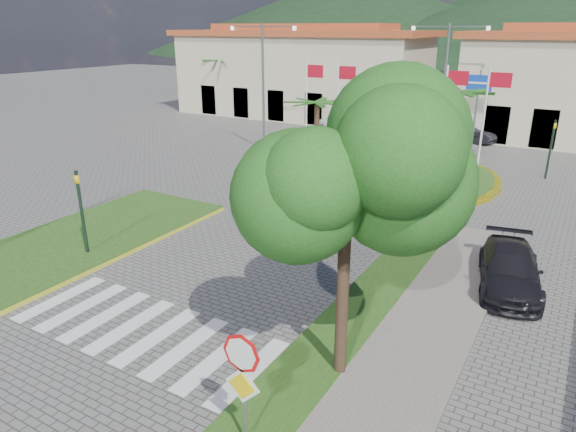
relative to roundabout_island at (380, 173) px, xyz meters
The scene contains 20 objects.
ground 22.00m from the roundabout_island, 90.01° to the right, with size 160.00×160.00×0.00m, color #62605D.
median_left 17.27m from the roundabout_island, 112.12° to the right, with size 5.00×14.00×0.18m, color #214513.
crosswalk 18.00m from the roundabout_island, 90.02° to the right, with size 8.00×3.00×0.01m, color silver.
roundabout_island is the anchor object (origin of this frame).
stop_sign 20.69m from the roundabout_island, 76.27° to the right, with size 0.80×0.11×2.65m.
deciduous_tree 18.55m from the roundabout_island, 72.09° to the right, with size 3.60×3.60×6.80m.
traffic_light_left 16.45m from the roundabout_island, 108.56° to the right, with size 0.15×0.18×3.20m.
traffic_light_right 11.11m from the roundabout_island, 65.79° to the right, with size 0.15×0.18×3.20m.
traffic_light_far 9.11m from the roundabout_island, 26.58° to the left, with size 0.18×0.15×3.20m.
direction_sign_west 9.78m from the roundabout_island, 102.60° to the left, with size 1.60×0.14×5.20m.
direction_sign_east 10.03m from the roundabout_island, 71.53° to the left, with size 1.60×0.14×5.20m.
street_lamp_centre 9.15m from the roundabout_island, 82.91° to the left, with size 4.80×0.16×8.00m.
street_lamp_west 10.19m from the roundabout_island, 167.48° to the left, with size 4.80×0.16×8.00m.
building_left 21.59m from the roundabout_island, 131.20° to the left, with size 23.32×9.54×8.05m.
hill_far_west 130.64m from the roundabout_island, 114.99° to the left, with size 140.00×140.00×22.00m, color black.
hill_near_back 108.74m from the roundabout_island, 95.29° to the left, with size 110.00×110.00×16.00m, color black.
white_van 11.99m from the roundabout_island, 123.47° to the left, with size 2.14×4.64×1.29m, color white.
car_dark_a 11.41m from the roundabout_island, 116.21° to the left, with size 1.61×4.01×1.37m, color black.
car_dark_b 12.16m from the roundabout_island, 79.66° to the left, with size 1.42×4.06×1.34m, color black.
car_side_right 13.17m from the roundabout_island, 51.32° to the right, with size 1.78×4.37×1.27m, color black.
Camera 1 is at (9.61, -4.36, 7.80)m, focal length 32.00 mm.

